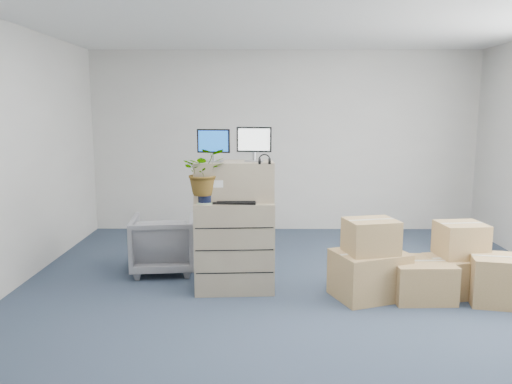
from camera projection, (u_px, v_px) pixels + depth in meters
ground at (302, 319)px, 4.57m from camera, size 7.00×7.00×0.00m
wall_back at (284, 142)px, 7.80m from camera, size 6.00×0.02×2.80m
filing_cabinet_lower at (234, 245)px, 5.26m from camera, size 0.85×0.55×0.95m
filing_cabinet_upper at (234, 181)px, 5.20m from camera, size 0.84×0.46×0.41m
monitor_left at (213, 144)px, 5.09m from camera, size 0.34×0.15×0.34m
monitor_right at (254, 142)px, 5.12m from camera, size 0.36×0.16×0.36m
headphones at (264, 160)px, 4.99m from camera, size 0.12×0.02×0.12m
keyboard at (235, 202)px, 5.06m from camera, size 0.45×0.21×0.02m
mouse at (263, 201)px, 5.11m from camera, size 0.10×0.07×0.03m
water_bottle at (240, 188)px, 5.22m from camera, size 0.07×0.07×0.26m
phone_dock at (228, 197)px, 5.19m from camera, size 0.05×0.04×0.11m
external_drive at (263, 197)px, 5.28m from camera, size 0.23×0.20×0.06m
tissue_box at (262, 191)px, 5.25m from camera, size 0.22×0.15×0.07m
potted_plant at (205, 178)px, 5.03m from camera, size 0.52×0.56×0.46m
office_chair at (163, 241)px, 5.87m from camera, size 0.79×0.75×0.74m
cardboard_boxes at (428, 270)px, 5.03m from camera, size 2.08×0.83×0.82m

